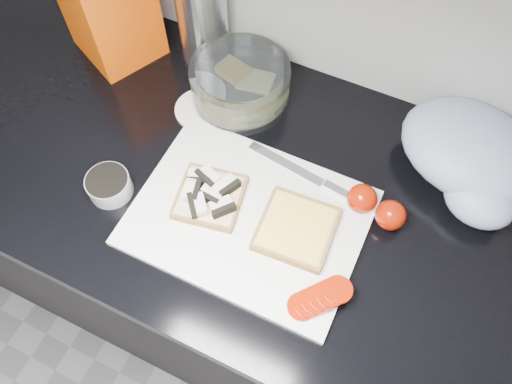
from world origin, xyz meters
TOP-DOWN VIEW (x-y plane):
  - base_cabinet at (0.00, 1.20)m, footprint 3.50×0.60m
  - countertop at (0.00, 1.20)m, footprint 3.50×0.64m
  - cutting_board at (0.05, 1.12)m, footprint 0.40×0.30m
  - bread_left at (-0.03, 1.12)m, footprint 0.14×0.14m
  - bread_right at (0.14, 1.13)m, footprint 0.14×0.14m
  - tomato_slices at (0.22, 1.03)m, footprint 0.10×0.11m
  - knife at (0.13, 1.24)m, footprint 0.23×0.05m
  - seed_tub at (-0.20, 1.06)m, footprint 0.08×0.08m
  - tub_lid at (-0.14, 1.30)m, footprint 0.13×0.13m
  - glass_bowl at (-0.09, 1.36)m, footprint 0.20×0.20m
  - bread_bag at (-0.39, 1.38)m, footprint 0.21×0.20m
  - steel_canister at (-0.21, 1.44)m, footprint 0.10×0.10m
  - grocery_bag at (0.37, 1.38)m, footprint 0.30×0.28m
  - whole_tomatoes at (0.25, 1.22)m, footprint 0.11×0.06m

SIDE VIEW (x-z plane):
  - base_cabinet at x=0.00m, z-range 0.00..0.86m
  - countertop at x=0.00m, z-range 0.86..0.90m
  - tub_lid at x=-0.14m, z-range 0.90..0.91m
  - cutting_board at x=0.05m, z-range 0.90..0.91m
  - knife at x=0.13m, z-range 0.91..0.92m
  - bread_right at x=0.14m, z-range 0.91..0.93m
  - seed_tub at x=-0.20m, z-range 0.90..0.94m
  - bread_left at x=-0.03m, z-range 0.91..0.94m
  - tomato_slices at x=0.22m, z-range 0.91..0.94m
  - whole_tomatoes at x=0.25m, z-range 0.90..0.95m
  - glass_bowl at x=-0.09m, z-range 0.90..0.98m
  - grocery_bag at x=0.37m, z-range 0.90..1.01m
  - steel_canister at x=-0.21m, z-range 0.90..1.14m
  - bread_bag at x=-0.39m, z-range 0.90..1.15m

